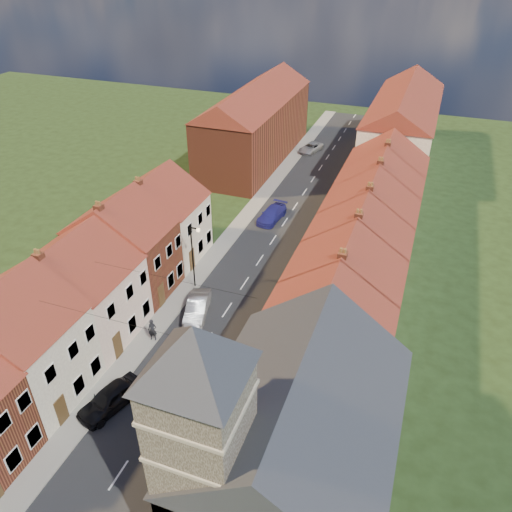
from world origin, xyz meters
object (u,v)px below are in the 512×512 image
at_px(car_near, 110,398).
at_px(car_distant, 311,148).
at_px(car_mid, 197,307).
at_px(pedestrian_right, 276,299).
at_px(pedestrian_left, 152,330).
at_px(car_far, 272,214).
at_px(church, 284,439).
at_px(lamppost, 193,253).

relative_size(car_near, car_distant, 1.03).
xyz_separation_m(car_mid, car_distant, (-0.73, 38.49, -0.13)).
bearing_deg(pedestrian_right, pedestrian_left, 24.88).
relative_size(car_far, pedestrian_left, 2.57).
relative_size(car_distant, pedestrian_left, 2.40).
bearing_deg(car_near, pedestrian_left, 113.02).
height_order(church, car_near, church).
xyz_separation_m(car_mid, pedestrian_right, (5.75, 2.95, 0.27)).
xyz_separation_m(church, lamppost, (-13.17, 16.68, -2.34)).
relative_size(church, car_far, 3.21).
bearing_deg(pedestrian_left, car_mid, 51.47).
distance_m(car_far, pedestrian_right, 15.34).
bearing_deg(car_far, church, -63.74).
bearing_deg(car_mid, pedestrian_right, 12.68).
bearing_deg(car_mid, car_distant, 76.62).
bearing_deg(pedestrian_left, car_distant, 74.43).
relative_size(car_mid, pedestrian_left, 2.44).
height_order(car_near, pedestrian_left, pedestrian_left).
height_order(car_far, pedestrian_right, pedestrian_right).
bearing_deg(church, car_distant, 103.15).
bearing_deg(church, car_mid, 130.46).
relative_size(car_far, car_distant, 1.07).
bearing_deg(pedestrian_right, car_near, 45.16).
xyz_separation_m(church, car_mid, (-11.38, 13.35, -5.13)).
xyz_separation_m(lamppost, pedestrian_right, (7.54, -0.38, -2.52)).
relative_size(lamppost, pedestrian_left, 3.25).
xyz_separation_m(car_far, pedestrian_right, (5.23, -14.42, 0.33)).
distance_m(pedestrian_left, pedestrian_right, 10.26).
xyz_separation_m(pedestrian_left, pedestrian_right, (7.56, 6.93, -0.03)).
xyz_separation_m(church, pedestrian_right, (-5.63, 16.29, -4.86)).
xyz_separation_m(car_mid, car_far, (0.52, 17.37, -0.06)).
height_order(car_mid, car_distant, car_mid).
relative_size(church, lamppost, 2.53).
height_order(lamppost, car_far, lamppost).
height_order(car_mid, pedestrian_left, pedestrian_left).
relative_size(church, car_distant, 3.44).
bearing_deg(pedestrian_left, pedestrian_right, 28.40).
xyz_separation_m(lamppost, car_near, (0.61, -13.86, -2.76)).
distance_m(car_mid, pedestrian_right, 6.47).
distance_m(church, car_mid, 18.28).
height_order(car_far, car_distant, car_far).
height_order(church, pedestrian_left, church).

